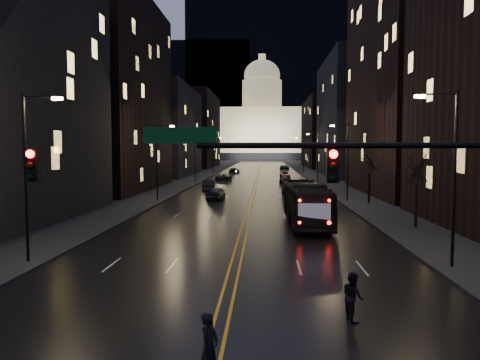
# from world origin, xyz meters

# --- Properties ---
(ground) EXTENTS (900.00, 900.00, 0.00)m
(ground) POSITION_xyz_m (0.00, 0.00, 0.00)
(ground) COLOR black
(ground) RESTS_ON ground
(road) EXTENTS (20.00, 320.00, 0.02)m
(road) POSITION_xyz_m (0.00, 130.00, 0.01)
(road) COLOR black
(road) RESTS_ON ground
(sidewalk_left) EXTENTS (8.00, 320.00, 0.16)m
(sidewalk_left) POSITION_xyz_m (-14.00, 130.00, 0.08)
(sidewalk_left) COLOR black
(sidewalk_left) RESTS_ON ground
(sidewalk_right) EXTENTS (8.00, 320.00, 0.16)m
(sidewalk_right) POSITION_xyz_m (14.00, 130.00, 0.08)
(sidewalk_right) COLOR black
(sidewalk_right) RESTS_ON ground
(center_line) EXTENTS (0.62, 320.00, 0.01)m
(center_line) POSITION_xyz_m (0.00, 130.00, 0.03)
(center_line) COLOR orange
(center_line) RESTS_ON road
(building_left_mid) EXTENTS (12.00, 30.00, 28.00)m
(building_left_mid) POSITION_xyz_m (-21.00, 54.00, 14.00)
(building_left_mid) COLOR black
(building_left_mid) RESTS_ON ground
(building_left_far) EXTENTS (12.00, 34.00, 20.00)m
(building_left_far) POSITION_xyz_m (-21.00, 92.00, 10.00)
(building_left_far) COLOR black
(building_left_far) RESTS_ON ground
(building_left_dist) EXTENTS (12.00, 40.00, 24.00)m
(building_left_dist) POSITION_xyz_m (-21.00, 140.00, 12.00)
(building_left_dist) COLOR black
(building_left_dist) RESTS_ON ground
(building_right_tall) EXTENTS (12.00, 30.00, 38.00)m
(building_right_tall) POSITION_xyz_m (21.00, 50.00, 19.00)
(building_right_tall) COLOR black
(building_right_tall) RESTS_ON ground
(building_right_mid) EXTENTS (12.00, 34.00, 26.00)m
(building_right_mid) POSITION_xyz_m (21.00, 92.00, 13.00)
(building_right_mid) COLOR black
(building_right_mid) RESTS_ON ground
(building_right_dist) EXTENTS (12.00, 40.00, 22.00)m
(building_right_dist) POSITION_xyz_m (21.00, 140.00, 11.00)
(building_right_dist) COLOR black
(building_right_dist) RESTS_ON ground
(mountain_ridge) EXTENTS (520.00, 60.00, 130.00)m
(mountain_ridge) POSITION_xyz_m (40.00, 380.00, 65.00)
(mountain_ridge) COLOR black
(mountain_ridge) RESTS_ON ground
(capitol) EXTENTS (90.00, 50.00, 58.50)m
(capitol) POSITION_xyz_m (0.00, 250.00, 17.15)
(capitol) COLOR black
(capitol) RESTS_ON ground
(traffic_signal) EXTENTS (17.29, 0.45, 7.00)m
(traffic_signal) POSITION_xyz_m (5.91, -0.00, 5.10)
(traffic_signal) COLOR black
(traffic_signal) RESTS_ON ground
(streetlamp_right_near) EXTENTS (2.13, 0.25, 9.00)m
(streetlamp_right_near) POSITION_xyz_m (10.81, 10.00, 5.08)
(streetlamp_right_near) COLOR black
(streetlamp_right_near) RESTS_ON ground
(streetlamp_left_near) EXTENTS (2.13, 0.25, 9.00)m
(streetlamp_left_near) POSITION_xyz_m (-10.81, 10.00, 5.08)
(streetlamp_left_near) COLOR black
(streetlamp_left_near) RESTS_ON ground
(streetlamp_right_mid) EXTENTS (2.13, 0.25, 9.00)m
(streetlamp_right_mid) POSITION_xyz_m (10.81, 40.00, 5.08)
(streetlamp_right_mid) COLOR black
(streetlamp_right_mid) RESTS_ON ground
(streetlamp_left_mid) EXTENTS (2.13, 0.25, 9.00)m
(streetlamp_left_mid) POSITION_xyz_m (-10.81, 40.00, 5.08)
(streetlamp_left_mid) COLOR black
(streetlamp_left_mid) RESTS_ON ground
(streetlamp_right_far) EXTENTS (2.13, 0.25, 9.00)m
(streetlamp_right_far) POSITION_xyz_m (10.81, 70.00, 5.08)
(streetlamp_right_far) COLOR black
(streetlamp_right_far) RESTS_ON ground
(streetlamp_left_far) EXTENTS (2.13, 0.25, 9.00)m
(streetlamp_left_far) POSITION_xyz_m (-10.81, 70.00, 5.08)
(streetlamp_left_far) COLOR black
(streetlamp_left_far) RESTS_ON ground
(streetlamp_right_dist) EXTENTS (2.13, 0.25, 9.00)m
(streetlamp_right_dist) POSITION_xyz_m (10.81, 100.00, 5.08)
(streetlamp_right_dist) COLOR black
(streetlamp_right_dist) RESTS_ON ground
(streetlamp_left_dist) EXTENTS (2.13, 0.25, 9.00)m
(streetlamp_left_dist) POSITION_xyz_m (-10.81, 100.00, 5.08)
(streetlamp_left_dist) COLOR black
(streetlamp_left_dist) RESTS_ON ground
(tree_right_mid) EXTENTS (2.40, 2.40, 6.65)m
(tree_right_mid) POSITION_xyz_m (13.00, 22.00, 4.53)
(tree_right_mid) COLOR black
(tree_right_mid) RESTS_ON ground
(tree_right_far) EXTENTS (2.40, 2.40, 6.65)m
(tree_right_far) POSITION_xyz_m (13.00, 38.00, 4.53)
(tree_right_far) COLOR black
(tree_right_far) RESTS_ON ground
(bus) EXTENTS (3.14, 12.30, 3.41)m
(bus) POSITION_xyz_m (4.90, 23.86, 1.71)
(bus) COLOR black
(bus) RESTS_ON ground
(oncoming_car_a) EXTENTS (2.10, 4.84, 1.63)m
(oncoming_car_a) POSITION_xyz_m (-4.27, 41.37, 0.81)
(oncoming_car_a) COLOR black
(oncoming_car_a) RESTS_ON ground
(oncoming_car_b) EXTENTS (2.24, 5.19, 1.66)m
(oncoming_car_b) POSITION_xyz_m (-6.35, 51.93, 0.83)
(oncoming_car_b) COLOR black
(oncoming_car_b) RESTS_ON ground
(oncoming_car_c) EXTENTS (3.07, 5.47, 1.44)m
(oncoming_car_c) POSITION_xyz_m (-6.08, 73.44, 0.72)
(oncoming_car_c) COLOR black
(oncoming_car_c) RESTS_ON ground
(oncoming_car_d) EXTENTS (2.65, 5.19, 1.44)m
(oncoming_car_d) POSITION_xyz_m (-5.87, 99.75, 0.72)
(oncoming_car_d) COLOR black
(oncoming_car_d) RESTS_ON ground
(receding_car_a) EXTENTS (2.09, 5.16, 1.66)m
(receding_car_a) POSITION_xyz_m (4.83, 49.88, 0.83)
(receding_car_a) COLOR black
(receding_car_a) RESTS_ON ground
(receding_car_b) EXTENTS (2.39, 5.01, 1.65)m
(receding_car_b) POSITION_xyz_m (5.20, 68.85, 0.83)
(receding_car_b) COLOR black
(receding_car_b) RESTS_ON ground
(receding_car_c) EXTENTS (2.12, 4.63, 1.31)m
(receding_car_c) POSITION_xyz_m (5.77, 85.02, 0.66)
(receding_car_c) COLOR black
(receding_car_c) RESTS_ON ground
(receding_car_d) EXTENTS (2.61, 5.40, 1.48)m
(receding_car_d) POSITION_xyz_m (7.28, 121.56, 0.74)
(receding_car_d) COLOR black
(receding_car_d) RESTS_ON ground
(pedestrian_a) EXTENTS (0.66, 0.79, 1.84)m
(pedestrian_a) POSITION_xyz_m (0.08, -2.00, 0.92)
(pedestrian_a) COLOR black
(pedestrian_a) RESTS_ON ground
(pedestrian_b) EXTENTS (0.66, 0.94, 1.75)m
(pedestrian_b) POSITION_xyz_m (4.65, 2.60, 0.87)
(pedestrian_b) COLOR black
(pedestrian_b) RESTS_ON ground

